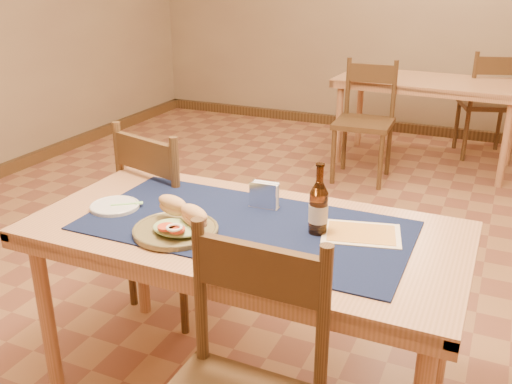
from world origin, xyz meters
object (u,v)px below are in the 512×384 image
at_px(chair_main_far, 175,216).
at_px(napkin_holder, 264,196).
at_px(beer_bottle, 318,208).
at_px(main_table, 245,246).
at_px(back_table, 429,89).
at_px(sandwich_plate, 178,225).

bearing_deg(chair_main_far, napkin_holder, -23.84).
distance_m(chair_main_far, beer_bottle, 0.99).
height_order(main_table, chair_main_far, chair_main_far).
relative_size(chair_main_far, beer_bottle, 3.76).
height_order(beer_bottle, napkin_holder, beer_bottle).
relative_size(back_table, napkin_holder, 12.83).
distance_m(main_table, chair_main_far, 0.75).
bearing_deg(napkin_holder, main_table, -89.98).
xyz_separation_m(chair_main_far, napkin_holder, (0.58, -0.26, 0.30)).
relative_size(chair_main_far, napkin_holder, 8.06).
relative_size(back_table, beer_bottle, 5.98).
distance_m(main_table, beer_bottle, 0.33).
distance_m(main_table, napkin_holder, 0.23).
bearing_deg(sandwich_plate, chair_main_far, 123.48).
height_order(chair_main_far, sandwich_plate, chair_main_far).
xyz_separation_m(main_table, chair_main_far, (-0.58, 0.44, -0.16)).
bearing_deg(beer_bottle, back_table, 91.42).
height_order(chair_main_far, beer_bottle, beer_bottle).
distance_m(main_table, back_table, 3.29).
height_order(back_table, sandwich_plate, sandwich_plate).
bearing_deg(main_table, back_table, 86.80).
height_order(sandwich_plate, beer_bottle, beer_bottle).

